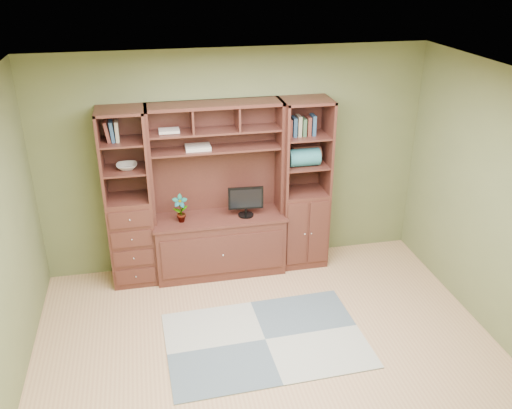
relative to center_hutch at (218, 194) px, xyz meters
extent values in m
cube|color=tan|center=(0.24, -1.73, -1.02)|extent=(4.60, 4.10, 0.04)
cube|color=white|center=(0.24, -1.73, 1.58)|extent=(4.60, 4.10, 0.04)
cube|color=#666E42|center=(0.24, 0.27, 0.28)|extent=(4.50, 0.04, 2.60)
cube|color=#482119|center=(0.00, 0.00, 0.00)|extent=(1.54, 0.53, 2.05)
cube|color=#482119|center=(-1.00, 0.04, 0.00)|extent=(0.50, 0.45, 2.05)
cube|color=#482119|center=(1.02, 0.04, 0.00)|extent=(0.55, 0.45, 2.05)
cube|color=gray|center=(0.24, -1.39, -1.02)|extent=(1.99, 1.36, 0.01)
cube|color=black|center=(0.31, -0.03, -0.05)|extent=(0.42, 0.21, 0.50)
imported|color=#9D5435|center=(-0.44, -0.03, -0.13)|extent=(0.17, 0.12, 0.33)
cube|color=beige|center=(-0.20, 0.09, 0.54)|extent=(0.28, 0.20, 0.04)
imported|color=beige|center=(-0.98, 0.04, 0.39)|extent=(0.23, 0.23, 0.06)
cube|color=#2B6C72|center=(1.00, -0.01, 0.37)|extent=(0.35, 0.20, 0.20)
cube|color=brown|center=(1.07, 0.12, 0.36)|extent=(0.32, 0.18, 0.18)
camera|label=1|loc=(-0.74, -5.60, 2.49)|focal=38.00mm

